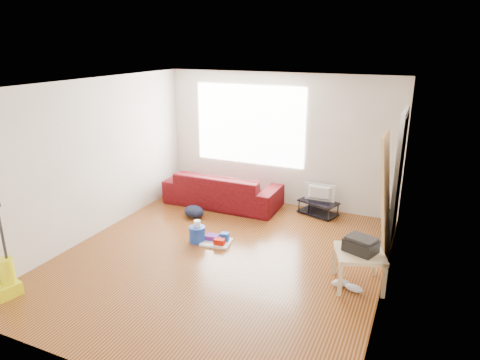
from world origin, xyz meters
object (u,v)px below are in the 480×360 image
at_px(side_table, 360,257).
at_px(cleaning_tray, 217,240).
at_px(backpack, 194,217).
at_px(tv_stand, 318,207).
at_px(vacuum, 7,279).
at_px(sofa, 223,205).
at_px(bucket, 197,242).

relative_size(side_table, cleaning_tray, 1.50).
xyz_separation_m(cleaning_tray, backpack, (-0.86, 0.76, -0.05)).
height_order(tv_stand, vacuum, vacuum).
bearing_deg(backpack, vacuum, -89.37).
distance_m(sofa, side_table, 3.45).
distance_m(tv_stand, vacuum, 5.06).
distance_m(sofa, vacuum, 4.03).
bearing_deg(backpack, sofa, 91.93).
bearing_deg(side_table, bucket, 174.38).
xyz_separation_m(bucket, cleaning_tray, (0.31, 0.08, 0.05)).
relative_size(sofa, side_table, 2.95).
xyz_separation_m(tv_stand, backpack, (-2.01, -1.04, -0.14)).
bearing_deg(vacuum, tv_stand, 68.08).
bearing_deg(side_table, backpack, 160.39).
xyz_separation_m(side_table, backpack, (-3.07, 1.09, -0.40)).
height_order(side_table, bucket, side_table).
height_order(bucket, cleaning_tray, cleaning_tray).
bearing_deg(cleaning_tray, tv_stand, 57.45).
bearing_deg(sofa, tv_stand, -171.52).
relative_size(side_table, backpack, 1.92).
height_order(cleaning_tray, vacuum, vacuum).
bearing_deg(sofa, cleaning_tray, 113.26).
bearing_deg(sofa, backpack, 75.52).
bearing_deg(tv_stand, vacuum, -106.21).
distance_m(cleaning_tray, backpack, 1.15).
height_order(sofa, vacuum, vacuum).
bearing_deg(vacuum, side_table, 39.95).
distance_m(bucket, cleaning_tray, 0.33).
xyz_separation_m(tv_stand, bucket, (-1.47, -1.89, -0.14)).
bearing_deg(vacuum, sofa, 87.41).
bearing_deg(cleaning_tray, bucket, -165.60).
bearing_deg(tv_stand, bucket, -109.23).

